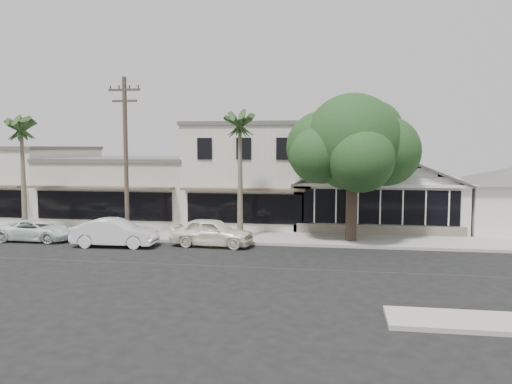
% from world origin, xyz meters
% --- Properties ---
extents(ground, '(140.00, 140.00, 0.00)m').
position_xyz_m(ground, '(0.00, 0.00, 0.00)').
color(ground, black).
rests_on(ground, ground).
extents(sidewalk_north, '(90.00, 3.50, 0.15)m').
position_xyz_m(sidewalk_north, '(-8.00, 6.75, 0.07)').
color(sidewalk_north, '#9E9991').
rests_on(sidewalk_north, ground).
extents(corner_shop, '(10.40, 8.60, 5.10)m').
position_xyz_m(corner_shop, '(5.00, 12.47, 2.62)').
color(corner_shop, white).
rests_on(corner_shop, ground).
extents(row_building_near, '(8.00, 10.00, 6.50)m').
position_xyz_m(row_building_near, '(-3.00, 13.50, 3.25)').
color(row_building_near, silver).
rests_on(row_building_near, ground).
extents(row_building_midnear, '(10.00, 10.00, 4.20)m').
position_xyz_m(row_building_midnear, '(-12.00, 13.50, 2.10)').
color(row_building_midnear, beige).
rests_on(row_building_midnear, ground).
extents(row_building_midfar, '(11.00, 10.00, 5.00)m').
position_xyz_m(row_building_midfar, '(-22.50, 13.50, 2.50)').
color(row_building_midfar, silver).
rests_on(row_building_midfar, ground).
extents(utility_pole, '(1.80, 0.24, 9.00)m').
position_xyz_m(utility_pole, '(-9.00, 5.20, 4.79)').
color(utility_pole, brown).
rests_on(utility_pole, ground).
extents(car_0, '(4.46, 2.04, 1.48)m').
position_xyz_m(car_0, '(-3.92, 4.32, 0.74)').
color(car_0, white).
rests_on(car_0, ground).
extents(car_1, '(4.48, 1.76, 1.45)m').
position_xyz_m(car_1, '(-8.92, 3.43, 0.73)').
color(car_1, white).
rests_on(car_1, ground).
extents(car_2, '(4.25, 1.98, 1.18)m').
position_xyz_m(car_2, '(-13.92, 4.25, 0.59)').
color(car_2, white).
rests_on(car_2, ground).
extents(shade_tree, '(7.26, 6.56, 8.05)m').
position_xyz_m(shade_tree, '(3.24, 6.57, 5.30)').
color(shade_tree, '#46362B').
rests_on(shade_tree, ground).
extents(palm_east, '(2.97, 2.97, 7.47)m').
position_xyz_m(palm_east, '(-2.73, 5.95, 6.40)').
color(palm_east, '#726651').
rests_on(palm_east, ground).
extents(palm_mid, '(2.67, 2.67, 7.31)m').
position_xyz_m(palm_mid, '(-15.59, 5.70, 6.26)').
color(palm_mid, '#726651').
rests_on(palm_mid, ground).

